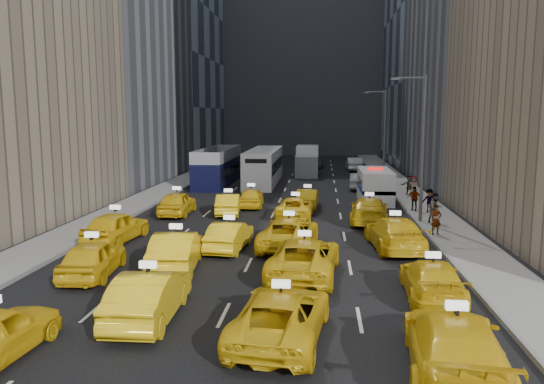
{
  "coord_description": "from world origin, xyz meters",
  "views": [
    {
      "loc": [
        3.19,
        -20.73,
        6.65
      ],
      "look_at": [
        0.24,
        10.84,
        2.0
      ],
      "focal_mm": 35.0,
      "sensor_mm": 36.0,
      "label": 1
    }
  ],
  "objects_px": {
    "taxi_3": "(455,345)",
    "pedestrian_0": "(436,220)",
    "box_truck": "(307,161)",
    "city_bus": "(264,166)",
    "double_decker": "(218,167)",
    "taxi_2": "(281,315)",
    "nypd_van": "(375,186)",
    "taxi_1": "(149,295)"
  },
  "relations": [
    {
      "from": "taxi_1",
      "to": "nypd_van",
      "type": "distance_m",
      "value": 26.69
    },
    {
      "from": "taxi_3",
      "to": "double_decker",
      "type": "distance_m",
      "value": 39.2
    },
    {
      "from": "taxi_2",
      "to": "box_truck",
      "type": "bearing_deg",
      "value": -82.95
    },
    {
      "from": "taxi_1",
      "to": "taxi_2",
      "type": "relative_size",
      "value": 0.92
    },
    {
      "from": "taxi_3",
      "to": "pedestrian_0",
      "type": "xyz_separation_m",
      "value": [
        2.84,
        15.89,
        0.14
      ]
    },
    {
      "from": "taxi_3",
      "to": "box_truck",
      "type": "relative_size",
      "value": 0.82
    },
    {
      "from": "taxi_1",
      "to": "double_decker",
      "type": "xyz_separation_m",
      "value": [
        -4.35,
        33.85,
        0.88
      ]
    },
    {
      "from": "taxi_3",
      "to": "box_truck",
      "type": "distance_m",
      "value": 45.48
    },
    {
      "from": "double_decker",
      "to": "pedestrian_0",
      "type": "bearing_deg",
      "value": -48.37
    },
    {
      "from": "box_truck",
      "to": "nypd_van",
      "type": "bearing_deg",
      "value": -74.17
    },
    {
      "from": "pedestrian_0",
      "to": "taxi_1",
      "type": "bearing_deg",
      "value": -148.87
    },
    {
      "from": "taxi_3",
      "to": "taxi_1",
      "type": "bearing_deg",
      "value": -12.22
    },
    {
      "from": "taxi_2",
      "to": "nypd_van",
      "type": "xyz_separation_m",
      "value": [
        5.27,
        26.03,
        0.45
      ]
    },
    {
      "from": "city_bus",
      "to": "double_decker",
      "type": "bearing_deg",
      "value": -173.3
    },
    {
      "from": "nypd_van",
      "to": "double_decker",
      "type": "height_order",
      "value": "double_decker"
    },
    {
      "from": "taxi_1",
      "to": "double_decker",
      "type": "relative_size",
      "value": 0.42
    },
    {
      "from": "taxi_3",
      "to": "box_truck",
      "type": "height_order",
      "value": "box_truck"
    },
    {
      "from": "double_decker",
      "to": "box_truck",
      "type": "relative_size",
      "value": 1.68
    },
    {
      "from": "taxi_3",
      "to": "nypd_van",
      "type": "distance_m",
      "value": 27.89
    },
    {
      "from": "taxi_3",
      "to": "city_bus",
      "type": "bearing_deg",
      "value": -70.33
    },
    {
      "from": "pedestrian_0",
      "to": "nypd_van",
      "type": "bearing_deg",
      "value": 83.75
    },
    {
      "from": "taxi_1",
      "to": "double_decker",
      "type": "bearing_deg",
      "value": -84.26
    },
    {
      "from": "pedestrian_0",
      "to": "taxi_3",
      "type": "bearing_deg",
      "value": -116.47
    },
    {
      "from": "double_decker",
      "to": "box_truck",
      "type": "height_order",
      "value": "double_decker"
    },
    {
      "from": "double_decker",
      "to": "box_truck",
      "type": "distance_m",
      "value": 11.79
    },
    {
      "from": "taxi_2",
      "to": "nypd_van",
      "type": "bearing_deg",
      "value": -94.95
    },
    {
      "from": "taxi_2",
      "to": "double_decker",
      "type": "height_order",
      "value": "double_decker"
    },
    {
      "from": "taxi_3",
      "to": "box_truck",
      "type": "xyz_separation_m",
      "value": [
        -4.98,
        45.2,
        0.73
      ]
    },
    {
      "from": "double_decker",
      "to": "city_bus",
      "type": "height_order",
      "value": "double_decker"
    },
    {
      "from": "taxi_3",
      "to": "city_bus",
      "type": "relative_size",
      "value": 0.44
    },
    {
      "from": "double_decker",
      "to": "city_bus",
      "type": "relative_size",
      "value": 0.91
    },
    {
      "from": "city_bus",
      "to": "pedestrian_0",
      "type": "distance_m",
      "value": 25.04
    },
    {
      "from": "double_decker",
      "to": "city_bus",
      "type": "xyz_separation_m",
      "value": [
        4.32,
        1.08,
        -0.05
      ]
    },
    {
      "from": "nypd_van",
      "to": "double_decker",
      "type": "distance_m",
      "value": 16.66
    },
    {
      "from": "city_bus",
      "to": "box_truck",
      "type": "distance_m",
      "value": 8.29
    },
    {
      "from": "nypd_van",
      "to": "taxi_1",
      "type": "bearing_deg",
      "value": -106.9
    },
    {
      "from": "box_truck",
      "to": "double_decker",
      "type": "bearing_deg",
      "value": -137.36
    },
    {
      "from": "city_bus",
      "to": "taxi_2",
      "type": "bearing_deg",
      "value": -90.38
    },
    {
      "from": "taxi_1",
      "to": "nypd_van",
      "type": "bearing_deg",
      "value": -112.85
    },
    {
      "from": "box_truck",
      "to": "pedestrian_0",
      "type": "xyz_separation_m",
      "value": [
        7.82,
        -29.31,
        -0.6
      ]
    },
    {
      "from": "nypd_van",
      "to": "taxi_3",
      "type": "bearing_deg",
      "value": -87.08
    },
    {
      "from": "taxi_3",
      "to": "nypd_van",
      "type": "xyz_separation_m",
      "value": [
        0.7,
        27.88,
        0.36
      ]
    }
  ]
}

